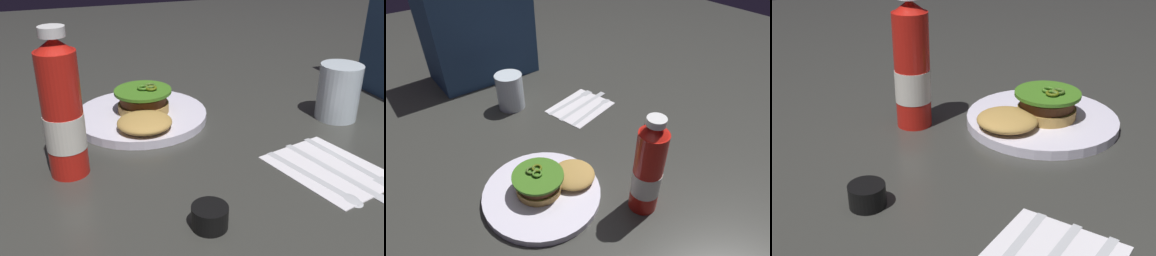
{
  "view_description": "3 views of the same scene",
  "coord_description": "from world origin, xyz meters",
  "views": [
    {
      "loc": [
        0.63,
        -0.3,
        0.36
      ],
      "look_at": [
        0.01,
        -0.07,
        0.04
      ],
      "focal_mm": 40.39,
      "sensor_mm": 36.0,
      "label": 1
    },
    {
      "loc": [
        -0.38,
        -0.57,
        0.56
      ],
      "look_at": [
        0.0,
        -0.06,
        0.09
      ],
      "focal_mm": 30.47,
      "sensor_mm": 36.0,
      "label": 2
    },
    {
      "loc": [
        0.5,
        0.37,
        0.37
      ],
      "look_at": [
        0.05,
        -0.12,
        0.06
      ],
      "focal_mm": 47.1,
      "sensor_mm": 36.0,
      "label": 3
    }
  ],
  "objects": [
    {
      "name": "burger_sandwich",
      "position": [
        -0.12,
        -0.12,
        0.04
      ],
      "size": [
        0.19,
        0.13,
        0.05
      ],
      "color": "#B58B45",
      "rests_on": "dinner_plate"
    },
    {
      "name": "ground_plane",
      "position": [
        0.0,
        0.0,
        0.0
      ],
      "size": [
        3.0,
        3.0,
        0.0
      ],
      "primitive_type": "plane",
      "color": "#363632"
    },
    {
      "name": "dinner_plate",
      "position": [
        -0.15,
        -0.12,
        0.01
      ],
      "size": [
        0.26,
        0.26,
        0.02
      ],
      "primitive_type": "cylinder",
      "color": "white",
      "rests_on": "ground_plane"
    },
    {
      "name": "condiment_cup",
      "position": [
        0.22,
        -0.12,
        0.02
      ],
      "size": [
        0.05,
        0.05,
        0.03
      ],
      "primitive_type": "cylinder",
      "color": "black",
      "rests_on": "ground_plane"
    },
    {
      "name": "ketchup_bottle",
      "position": [
        0.02,
        -0.28,
        0.1
      ],
      "size": [
        0.06,
        0.06,
        0.23
      ],
      "color": "red",
      "rests_on": "ground_plane"
    }
  ]
}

